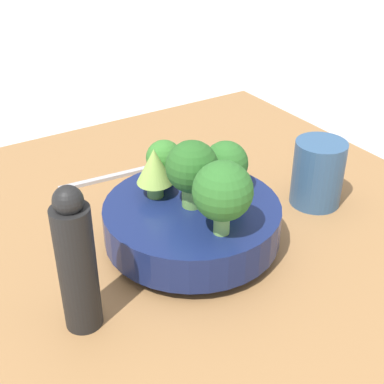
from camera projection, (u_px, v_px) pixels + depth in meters
ground_plane at (195, 253)px, 0.76m from camera, size 6.00×6.00×0.00m
table at (195, 244)px, 0.75m from camera, size 0.81×0.85×0.03m
bowl at (192, 222)px, 0.71m from camera, size 0.23×0.23×0.06m
broccoli_floret_back at (223, 192)px, 0.61m from camera, size 0.07×0.07×0.09m
romanesco_piece_near at (154, 168)px, 0.69m from camera, size 0.05×0.05×0.07m
broccoli_floret_left at (226, 164)px, 0.70m from camera, size 0.06×0.06×0.07m
broccoli_floret_front at (164, 160)px, 0.72m from camera, size 0.05×0.05×0.07m
broccoli_floret_center at (192, 169)px, 0.66m from camera, size 0.07×0.07×0.09m
cup at (318, 173)px, 0.79m from camera, size 0.08×0.08×0.10m
pepper_mill at (77, 263)px, 0.56m from camera, size 0.04×0.04×0.18m
fork at (110, 177)px, 0.88m from camera, size 0.17×0.02×0.01m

